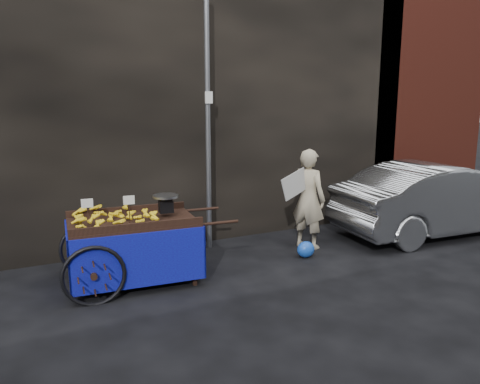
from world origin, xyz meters
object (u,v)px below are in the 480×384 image
banana_cart (129,227)px  parked_car (440,199)px  vendor (308,199)px  plastic_bag (306,249)px

banana_cart → parked_car: parked_car is taller
banana_cart → vendor: size_ratio=1.43×
banana_cart → plastic_bag: bearing=0.4°
banana_cart → plastic_bag: size_ratio=8.26×
banana_cart → vendor: 2.94m
vendor → banana_cart: bearing=68.7°
banana_cart → parked_car: 5.47m
vendor → parked_car: vendor is taller
plastic_bag → parked_car: (2.84, 0.02, 0.51)m
vendor → plastic_bag: 0.86m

